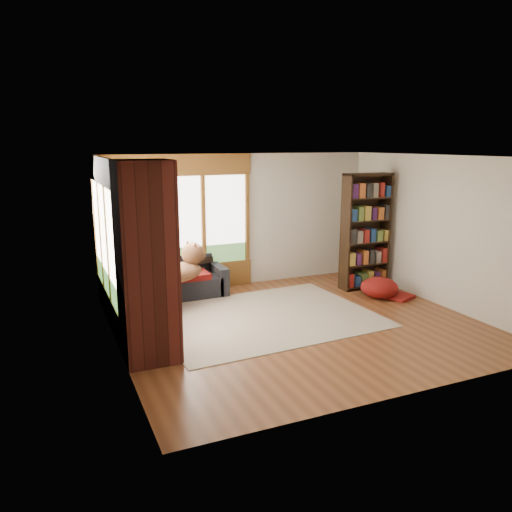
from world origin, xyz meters
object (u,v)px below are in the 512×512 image
object	(u,v)px
bookshelf	(366,232)
pouf	(379,287)
dog_tan	(180,262)
dog_brindle	(143,272)
sectional_sofa	(152,291)
area_rug	(264,317)
brick_chimney	(147,263)

from	to	relation	value
bookshelf	pouf	distance (m)	1.13
dog_tan	dog_brindle	distance (m)	0.72
bookshelf	dog_tan	world-z (taller)	bookshelf
sectional_sofa	area_rug	world-z (taller)	sectional_sofa
brick_chimney	area_rug	distance (m)	2.55
pouf	dog_tan	distance (m)	3.68
dog_brindle	brick_chimney	bearing A→B (deg)	142.39
area_rug	dog_tan	xyz separation A→B (m)	(-1.11, 1.04, 0.81)
area_rug	dog_tan	size ratio (longest dim) A/B	3.11
dog_tan	sectional_sofa	bearing A→B (deg)	143.06
bookshelf	pouf	bearing A→B (deg)	-98.97
brick_chimney	sectional_sofa	distance (m)	2.32
sectional_sofa	dog_brindle	bearing A→B (deg)	-113.41
area_rug	pouf	bearing A→B (deg)	3.56
sectional_sofa	bookshelf	distance (m)	4.19
pouf	dog_brindle	world-z (taller)	dog_brindle
sectional_sofa	area_rug	distance (m)	2.01
area_rug	bookshelf	world-z (taller)	bookshelf
pouf	dog_brindle	size ratio (longest dim) A/B	0.75
dog_tan	dog_brindle	xyz separation A→B (m)	(-0.68, -0.25, -0.06)
brick_chimney	sectional_sofa	xyz separation A→B (m)	(0.45, 2.05, -1.00)
brick_chimney	dog_tan	bearing A→B (deg)	63.95
pouf	bookshelf	bearing A→B (deg)	81.03
brick_chimney	pouf	xyz separation A→B (m)	(4.44, 1.00, -1.10)
sectional_sofa	dog_brindle	world-z (taller)	dog_brindle
sectional_sofa	area_rug	bearing A→B (deg)	-34.87
dog_tan	dog_brindle	size ratio (longest dim) A/B	1.23
area_rug	dog_tan	world-z (taller)	dog_tan
sectional_sofa	bookshelf	size ratio (longest dim) A/B	0.98
pouf	dog_tan	world-z (taller)	dog_tan
dog_tan	dog_brindle	world-z (taller)	dog_tan
sectional_sofa	dog_tan	world-z (taller)	dog_tan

